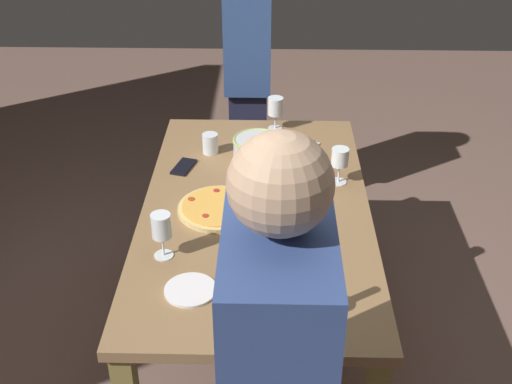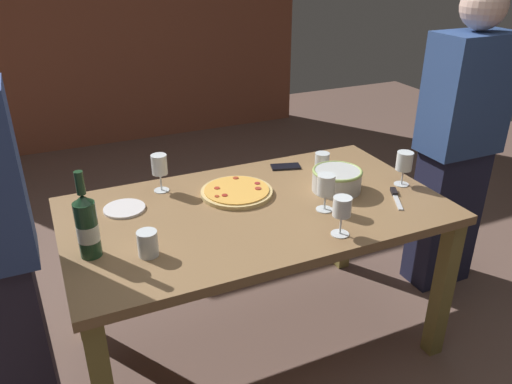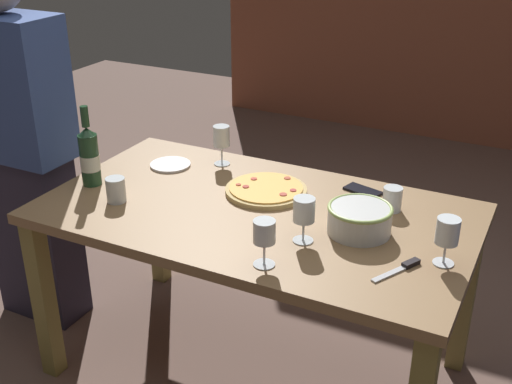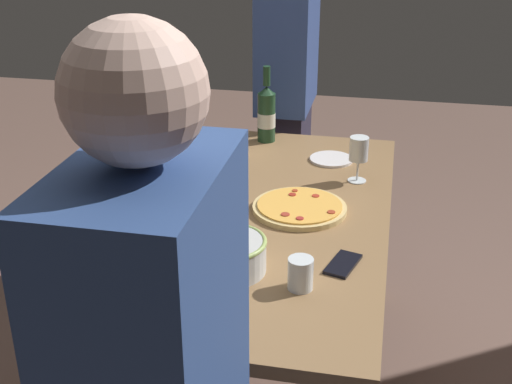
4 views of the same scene
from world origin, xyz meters
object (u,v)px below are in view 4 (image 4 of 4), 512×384
at_px(cell_phone, 343,264).
at_px(wine_glass_far_right, 167,292).
at_px(wine_glass_near_pizza, 138,197).
at_px(pizza_knife, 148,299).
at_px(serving_bowl, 229,254).
at_px(cup_ceramic, 238,143).
at_px(wine_bottle, 266,113).
at_px(wine_glass_by_bottle, 359,151).
at_px(person_host, 287,102).
at_px(cup_amber, 300,274).
at_px(dining_table, 256,235).
at_px(wine_glass_far_left, 193,210).
at_px(side_plate, 331,159).
at_px(pizza, 300,208).

bearing_deg(cell_phone, wine_glass_far_right, -119.19).
relative_size(wine_glass_near_pizza, pizza_knife, 0.85).
bearing_deg(pizza_knife, wine_glass_near_pizza, -156.77).
distance_m(serving_bowl, cup_ceramic, 0.92).
bearing_deg(wine_glass_far_right, wine_bottle, -179.15).
xyz_separation_m(wine_glass_near_pizza, cup_ceramic, (-0.71, 0.16, -0.06)).
relative_size(wine_bottle, wine_glass_near_pizza, 2.07).
distance_m(wine_glass_near_pizza, cup_ceramic, 0.73).
height_order(wine_glass_by_bottle, cell_phone, wine_glass_by_bottle).
xyz_separation_m(cell_phone, person_host, (-1.39, -0.40, 0.06)).
height_order(wine_glass_near_pizza, wine_glass_by_bottle, wine_glass_by_bottle).
relative_size(cup_amber, pizza_knife, 0.49).
relative_size(serving_bowl, wine_glass_by_bottle, 1.30).
bearing_deg(serving_bowl, wine_glass_near_pizza, -120.06).
relative_size(wine_glass_near_pizza, cell_phone, 1.10).
height_order(wine_glass_by_bottle, wine_glass_far_right, wine_glass_by_bottle).
height_order(wine_bottle, wine_glass_near_pizza, wine_bottle).
xyz_separation_m(dining_table, cup_ceramic, (-0.50, -0.18, 0.14)).
relative_size(wine_glass_by_bottle, cup_ceramic, 1.81).
height_order(wine_bottle, wine_glass_far_right, wine_bottle).
distance_m(wine_glass_far_left, cup_ceramic, 0.76).
bearing_deg(wine_glass_near_pizza, side_plate, 142.76).
height_order(wine_glass_far_right, cell_phone, wine_glass_far_right).
distance_m(wine_glass_far_left, person_host, 1.34).
bearing_deg(pizza_knife, side_plate, 161.50).
relative_size(pizza, wine_glass_far_left, 2.01).
bearing_deg(cup_amber, pizza_knife, -69.37).
relative_size(dining_table, wine_glass_near_pizza, 10.11).
bearing_deg(serving_bowl, cell_phone, 105.92).
relative_size(wine_glass_near_pizza, wine_glass_by_bottle, 0.91).
distance_m(wine_glass_near_pizza, side_plate, 0.91).
distance_m(dining_table, cup_amber, 0.52).
distance_m(pizza, wine_glass_by_bottle, 0.36).
relative_size(wine_glass_far_right, side_plate, 0.92).
distance_m(wine_glass_by_bottle, side_plate, 0.25).
height_order(pizza, wine_glass_near_pizza, wine_glass_near_pizza).
height_order(serving_bowl, cup_ceramic, serving_bowl).
height_order(dining_table, serving_bowl, serving_bowl).
bearing_deg(wine_bottle, wine_glass_far_right, 0.85).
relative_size(serving_bowl, wine_glass_far_right, 1.40).
bearing_deg(wine_glass_by_bottle, dining_table, -44.41).
height_order(serving_bowl, pizza_knife, serving_bowl).
xyz_separation_m(wine_bottle, cell_phone, (1.00, 0.42, -0.12)).
distance_m(wine_glass_by_bottle, wine_glass_far_left, 0.74).
distance_m(pizza, wine_glass_near_pizza, 0.55).
bearing_deg(wine_bottle, side_plate, 59.74).
distance_m(wine_bottle, cup_ceramic, 0.22).
bearing_deg(serving_bowl, dining_table, -179.57).
xyz_separation_m(serving_bowl, wine_bottle, (-1.09, -0.10, 0.07)).
xyz_separation_m(pizza, cup_amber, (0.48, 0.07, 0.03)).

